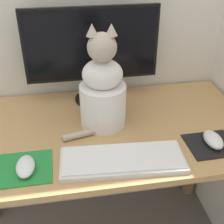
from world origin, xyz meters
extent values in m
cube|color=tan|center=(0.00, 0.00, 0.74)|extent=(1.25, 0.66, 0.02)
cube|color=olive|center=(0.58, 0.29, 0.37)|extent=(0.05, 0.05, 0.73)
cylinder|color=black|center=(0.01, 0.24, 0.76)|extent=(0.17, 0.17, 0.01)
cylinder|color=black|center=(0.01, 0.24, 0.81)|extent=(0.04, 0.04, 0.10)
cube|color=black|center=(0.01, 0.24, 1.02)|extent=(0.57, 0.02, 0.32)
cube|color=black|center=(0.01, 0.23, 1.02)|extent=(0.55, 0.00, 0.29)
cube|color=silver|center=(0.05, -0.22, 0.76)|extent=(0.44, 0.19, 0.02)
cube|color=white|center=(0.05, -0.22, 0.78)|extent=(0.42, 0.17, 0.01)
cube|color=#238438|center=(-0.28, -0.19, 0.76)|extent=(0.20, 0.17, 0.00)
cube|color=black|center=(0.40, -0.18, 0.76)|extent=(0.18, 0.16, 0.00)
ellipsoid|color=white|center=(-0.27, -0.21, 0.78)|extent=(0.06, 0.11, 0.03)
ellipsoid|color=white|center=(0.40, -0.18, 0.78)|extent=(0.06, 0.11, 0.04)
cylinder|color=white|center=(0.02, 0.03, 0.84)|extent=(0.20, 0.20, 0.17)
ellipsoid|color=white|center=(0.02, 0.03, 0.97)|extent=(0.17, 0.15, 0.12)
sphere|color=#B2A393|center=(0.02, 0.02, 1.08)|extent=(0.12, 0.12, 0.11)
cone|color=#B2A393|center=(-0.01, 0.02, 1.15)|extent=(0.05, 0.05, 0.04)
cone|color=#B2A393|center=(0.05, 0.02, 1.15)|extent=(0.05, 0.05, 0.04)
cylinder|color=#B2A393|center=(-0.03, -0.04, 0.77)|extent=(0.24, 0.08, 0.03)
camera|label=1|loc=(-0.12, -1.02, 1.47)|focal=50.00mm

